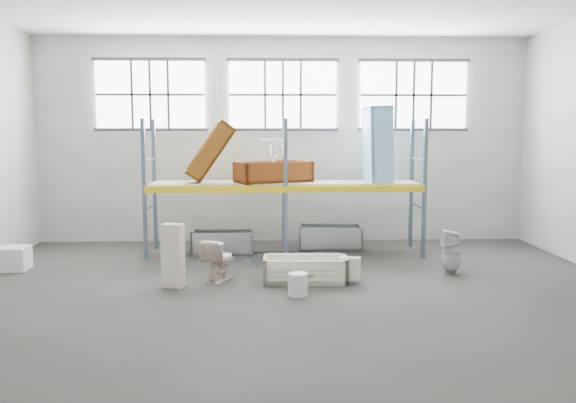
{
  "coord_description": "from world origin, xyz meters",
  "views": [
    {
      "loc": [
        -0.41,
        -9.96,
        2.77
      ],
      "look_at": [
        0.0,
        1.5,
        1.4
      ],
      "focal_mm": 37.77,
      "sensor_mm": 36.0,
      "label": 1
    }
  ],
  "objects_px": {
    "toilet_beige": "(219,260)",
    "rust_tub_flat": "(273,172)",
    "blue_tub_upright": "(378,146)",
    "cistern_tall": "(173,256)",
    "toilet_white": "(452,252)",
    "steel_tub_right": "(330,237)",
    "bucket": "(298,284)",
    "steel_tub_left": "(223,242)",
    "bathtub_beige": "(305,269)"
  },
  "relations": [
    {
      "from": "toilet_beige",
      "to": "rust_tub_flat",
      "type": "bearing_deg",
      "value": -89.64
    },
    {
      "from": "blue_tub_upright",
      "to": "toilet_beige",
      "type": "bearing_deg",
      "value": -142.88
    },
    {
      "from": "cistern_tall",
      "to": "toilet_white",
      "type": "bearing_deg",
      "value": 23.64
    },
    {
      "from": "toilet_beige",
      "to": "steel_tub_right",
      "type": "height_order",
      "value": "toilet_beige"
    },
    {
      "from": "cistern_tall",
      "to": "bucket",
      "type": "relative_size",
      "value": 2.95
    },
    {
      "from": "cistern_tall",
      "to": "steel_tub_left",
      "type": "xyz_separation_m",
      "value": [
        0.67,
        2.91,
        -0.31
      ]
    },
    {
      "from": "steel_tub_left",
      "to": "steel_tub_right",
      "type": "bearing_deg",
      "value": 10.68
    },
    {
      "from": "cistern_tall",
      "to": "steel_tub_right",
      "type": "relative_size",
      "value": 0.76
    },
    {
      "from": "cistern_tall",
      "to": "blue_tub_upright",
      "type": "bearing_deg",
      "value": 50.59
    },
    {
      "from": "toilet_white",
      "to": "blue_tub_upright",
      "type": "bearing_deg",
      "value": -154.12
    },
    {
      "from": "toilet_white",
      "to": "bucket",
      "type": "xyz_separation_m",
      "value": [
        -3.05,
        -1.46,
        -0.24
      ]
    },
    {
      "from": "steel_tub_left",
      "to": "rust_tub_flat",
      "type": "xyz_separation_m",
      "value": [
        1.14,
        0.12,
        1.57
      ]
    },
    {
      "from": "cistern_tall",
      "to": "steel_tub_right",
      "type": "bearing_deg",
      "value": 61.83
    },
    {
      "from": "steel_tub_right",
      "to": "bucket",
      "type": "xyz_separation_m",
      "value": [
        -0.97,
        -4.02,
        -0.08
      ]
    },
    {
      "from": "cistern_tall",
      "to": "bathtub_beige",
      "type": "bearing_deg",
      "value": 22.18
    },
    {
      "from": "toilet_white",
      "to": "steel_tub_left",
      "type": "xyz_separation_m",
      "value": [
        -4.54,
        2.09,
        -0.18
      ]
    },
    {
      "from": "toilet_beige",
      "to": "steel_tub_left",
      "type": "distance_m",
      "value": 2.48
    },
    {
      "from": "cistern_tall",
      "to": "toilet_white",
      "type": "distance_m",
      "value": 5.28
    },
    {
      "from": "toilet_beige",
      "to": "blue_tub_upright",
      "type": "relative_size",
      "value": 0.44
    },
    {
      "from": "steel_tub_left",
      "to": "bucket",
      "type": "xyz_separation_m",
      "value": [
        1.5,
        -3.56,
        -0.06
      ]
    },
    {
      "from": "toilet_beige",
      "to": "toilet_white",
      "type": "relative_size",
      "value": 0.9
    },
    {
      "from": "steel_tub_left",
      "to": "toilet_white",
      "type": "bearing_deg",
      "value": -24.74
    },
    {
      "from": "steel_tub_left",
      "to": "bathtub_beige",
      "type": "bearing_deg",
      "value": -57.03
    },
    {
      "from": "cistern_tall",
      "to": "rust_tub_flat",
      "type": "xyz_separation_m",
      "value": [
        1.81,
        3.03,
        1.26
      ]
    },
    {
      "from": "bathtub_beige",
      "to": "steel_tub_right",
      "type": "bearing_deg",
      "value": 77.64
    },
    {
      "from": "blue_tub_upright",
      "to": "steel_tub_right",
      "type": "bearing_deg",
      "value": 159.24
    },
    {
      "from": "toilet_white",
      "to": "steel_tub_right",
      "type": "bearing_deg",
      "value": -141.2
    },
    {
      "from": "bathtub_beige",
      "to": "steel_tub_left",
      "type": "xyz_separation_m",
      "value": [
        -1.69,
        2.6,
        0.03
      ]
    },
    {
      "from": "bathtub_beige",
      "to": "toilet_white",
      "type": "height_order",
      "value": "toilet_white"
    },
    {
      "from": "steel_tub_left",
      "to": "steel_tub_right",
      "type": "height_order",
      "value": "steel_tub_right"
    },
    {
      "from": "cistern_tall",
      "to": "steel_tub_right",
      "type": "distance_m",
      "value": 4.62
    },
    {
      "from": "bathtub_beige",
      "to": "toilet_white",
      "type": "distance_m",
      "value": 2.91
    },
    {
      "from": "steel_tub_right",
      "to": "rust_tub_flat",
      "type": "relative_size",
      "value": 0.89
    },
    {
      "from": "steel_tub_left",
      "to": "steel_tub_right",
      "type": "relative_size",
      "value": 0.94
    },
    {
      "from": "toilet_beige",
      "to": "blue_tub_upright",
      "type": "height_order",
      "value": "blue_tub_upright"
    },
    {
      "from": "steel_tub_left",
      "to": "bucket",
      "type": "height_order",
      "value": "steel_tub_left"
    },
    {
      "from": "toilet_white",
      "to": "rust_tub_flat",
      "type": "bearing_deg",
      "value": -123.29
    },
    {
      "from": "steel_tub_left",
      "to": "blue_tub_upright",
      "type": "distance_m",
      "value": 4.08
    },
    {
      "from": "steel_tub_left",
      "to": "toilet_beige",
      "type": "bearing_deg",
      "value": -87.73
    },
    {
      "from": "steel_tub_left",
      "to": "rust_tub_flat",
      "type": "bearing_deg",
      "value": 6.21
    },
    {
      "from": "bathtub_beige",
      "to": "toilet_white",
      "type": "relative_size",
      "value": 1.78
    },
    {
      "from": "toilet_beige",
      "to": "cistern_tall",
      "type": "xyz_separation_m",
      "value": [
        -0.77,
        -0.43,
        0.17
      ]
    },
    {
      "from": "bathtub_beige",
      "to": "toilet_beige",
      "type": "bearing_deg",
      "value": 177.39
    },
    {
      "from": "bathtub_beige",
      "to": "toilet_white",
      "type": "xyz_separation_m",
      "value": [
        2.86,
        0.51,
        0.21
      ]
    },
    {
      "from": "toilet_beige",
      "to": "blue_tub_upright",
      "type": "distance_m",
      "value": 4.69
    },
    {
      "from": "steel_tub_left",
      "to": "bucket",
      "type": "distance_m",
      "value": 3.86
    },
    {
      "from": "toilet_beige",
      "to": "cistern_tall",
      "type": "distance_m",
      "value": 0.9
    },
    {
      "from": "steel_tub_left",
      "to": "blue_tub_upright",
      "type": "height_order",
      "value": "blue_tub_upright"
    },
    {
      "from": "toilet_beige",
      "to": "steel_tub_right",
      "type": "bearing_deg",
      "value": -106.69
    },
    {
      "from": "toilet_beige",
      "to": "toilet_white",
      "type": "height_order",
      "value": "toilet_white"
    }
  ]
}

